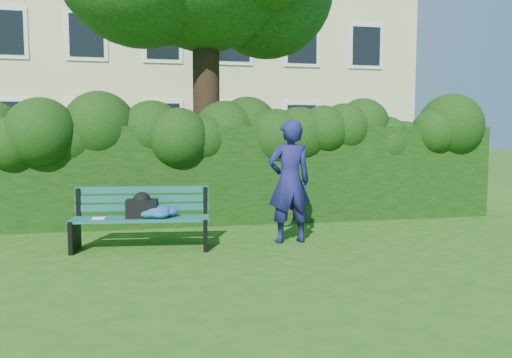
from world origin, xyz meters
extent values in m
plane|color=#1F5714|center=(0.00, 0.00, 0.00)|extent=(80.00, 80.00, 0.00)
cube|color=#C9C286|center=(0.00, 14.00, 6.00)|extent=(16.00, 8.00, 12.00)
cube|color=white|center=(-6.00, 9.98, 2.00)|extent=(1.30, 0.08, 1.60)
cube|color=black|center=(-6.00, 9.94, 2.00)|extent=(1.05, 0.04, 1.35)
cube|color=white|center=(-3.60, 9.98, 2.00)|extent=(1.30, 0.08, 1.60)
cube|color=black|center=(-3.60, 9.94, 2.00)|extent=(1.05, 0.04, 1.35)
cube|color=white|center=(-1.20, 9.98, 2.00)|extent=(1.30, 0.08, 1.60)
cube|color=black|center=(-1.20, 9.94, 2.00)|extent=(1.05, 0.04, 1.35)
cube|color=white|center=(1.20, 9.98, 2.00)|extent=(1.30, 0.08, 1.60)
cube|color=black|center=(1.20, 9.94, 2.00)|extent=(1.05, 0.04, 1.35)
cube|color=white|center=(3.60, 9.98, 2.00)|extent=(1.30, 0.08, 1.60)
cube|color=black|center=(3.60, 9.94, 2.00)|extent=(1.05, 0.04, 1.35)
cube|color=white|center=(6.00, 9.98, 2.00)|extent=(1.30, 0.08, 1.60)
cube|color=black|center=(6.00, 9.94, 2.00)|extent=(1.05, 0.04, 1.35)
cube|color=white|center=(-6.00, 9.98, 4.80)|extent=(1.30, 0.08, 1.60)
cube|color=black|center=(-6.00, 9.94, 4.80)|extent=(1.05, 0.04, 1.35)
cube|color=white|center=(-3.60, 9.98, 4.80)|extent=(1.30, 0.08, 1.60)
cube|color=black|center=(-3.60, 9.94, 4.80)|extent=(1.05, 0.04, 1.35)
cube|color=white|center=(-1.20, 9.98, 4.80)|extent=(1.30, 0.08, 1.60)
cube|color=black|center=(-1.20, 9.94, 4.80)|extent=(1.05, 0.04, 1.35)
cube|color=white|center=(1.20, 9.98, 4.80)|extent=(1.30, 0.08, 1.60)
cube|color=black|center=(1.20, 9.94, 4.80)|extent=(1.05, 0.04, 1.35)
cube|color=white|center=(3.60, 9.98, 4.80)|extent=(1.30, 0.08, 1.60)
cube|color=black|center=(3.60, 9.94, 4.80)|extent=(1.05, 0.04, 1.35)
cube|color=white|center=(6.00, 9.98, 4.80)|extent=(1.30, 0.08, 1.60)
cube|color=black|center=(6.00, 9.94, 4.80)|extent=(1.05, 0.04, 1.35)
cube|color=black|center=(0.00, 2.20, 0.90)|extent=(10.00, 1.00, 1.80)
cylinder|color=black|center=(-0.55, 2.68, 2.48)|extent=(0.52, 0.52, 4.95)
cube|color=#0E4645|center=(-1.81, -0.05, 0.45)|extent=(1.95, 0.31, 0.04)
cube|color=#0E4645|center=(-1.80, 0.07, 0.45)|extent=(1.95, 0.31, 0.04)
cube|color=#0E4645|center=(-1.78, 0.18, 0.45)|extent=(1.95, 0.31, 0.04)
cube|color=#0E4645|center=(-1.77, 0.30, 0.45)|extent=(1.95, 0.31, 0.04)
cube|color=#0E4645|center=(-1.76, 0.38, 0.58)|extent=(1.94, 0.24, 0.10)
cube|color=#0E4645|center=(-1.76, 0.39, 0.71)|extent=(1.94, 0.24, 0.10)
cube|color=#0E4645|center=(-1.76, 0.40, 0.84)|extent=(1.94, 0.24, 0.10)
cube|color=black|center=(-2.71, 0.22, 0.22)|extent=(0.11, 0.50, 0.44)
cube|color=black|center=(-2.68, 0.48, 0.65)|extent=(0.07, 0.07, 0.45)
cube|color=black|center=(-2.71, 0.17, 0.44)|extent=(0.10, 0.42, 0.05)
cube|color=black|center=(-0.87, 0.03, 0.22)|extent=(0.11, 0.50, 0.44)
cube|color=black|center=(-0.84, 0.28, 0.65)|extent=(0.07, 0.07, 0.45)
cube|color=black|center=(-0.88, -0.02, 0.44)|extent=(0.10, 0.42, 0.05)
cube|color=white|center=(-2.36, 0.14, 0.48)|extent=(0.19, 0.15, 0.02)
cube|color=black|center=(-1.76, 0.12, 0.60)|extent=(0.46, 0.30, 0.26)
imported|color=navy|center=(0.44, 0.19, 0.94)|extent=(0.71, 0.49, 1.87)
camera|label=1|loc=(-1.61, -7.12, 1.67)|focal=35.00mm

